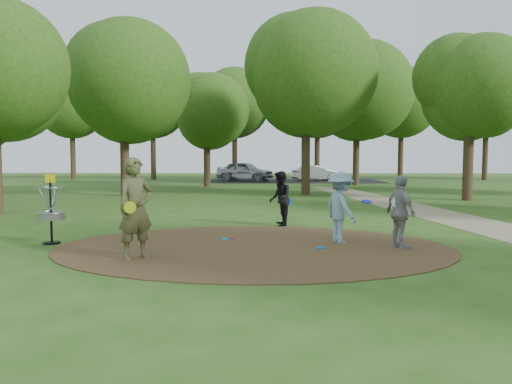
{
  "coord_description": "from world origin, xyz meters",
  "views": [
    {
      "loc": [
        0.45,
        -10.46,
        1.92
      ],
      "look_at": [
        0.0,
        1.2,
        1.1
      ],
      "focal_mm": 35.0,
      "sensor_mm": 36.0,
      "label": 1
    }
  ],
  "objects": [
    {
      "name": "ground",
      "position": [
        0.0,
        0.0,
        0.0
      ],
      "size": [
        100.0,
        100.0,
        0.0
      ],
      "primitive_type": "plane",
      "color": "#2D5119",
      "rests_on": "ground"
    },
    {
      "name": "dirt_clearing",
      "position": [
        0.0,
        0.0,
        0.01
      ],
      "size": [
        8.4,
        8.4,
        0.02
      ],
      "primitive_type": "cylinder",
      "color": "#47301C",
      "rests_on": "ground"
    },
    {
      "name": "parking_lot",
      "position": [
        2.0,
        30.0,
        0.0
      ],
      "size": [
        14.0,
        8.0,
        0.01
      ],
      "primitive_type": "cube",
      "color": "black",
      "rests_on": "ground"
    },
    {
      "name": "player_observer_with_disc",
      "position": [
        -2.15,
        -1.31,
        0.96
      ],
      "size": [
        0.82,
        0.81,
        1.91
      ],
      "color": "brown",
      "rests_on": "ground"
    },
    {
      "name": "player_throwing_with_disc",
      "position": [
        1.91,
        0.64,
        0.8
      ],
      "size": [
        1.19,
        1.18,
        1.6
      ],
      "color": "#81A9C1",
      "rests_on": "ground"
    },
    {
      "name": "player_walking_with_disc",
      "position": [
        0.59,
        3.38,
        0.76
      ],
      "size": [
        0.65,
        0.78,
        1.53
      ],
      "color": "black",
      "rests_on": "ground"
    },
    {
      "name": "player_waiting_with_disc",
      "position": [
        3.06,
        -0.04,
        0.77
      ],
      "size": [
        0.67,
        0.98,
        1.55
      ],
      "color": "#969799",
      "rests_on": "ground"
    },
    {
      "name": "disc_ground_cyan",
      "position": [
        -0.67,
        0.92,
        0.03
      ],
      "size": [
        0.22,
        0.22,
        0.02
      ],
      "primitive_type": "cylinder",
      "color": "#188CC4",
      "rests_on": "dirt_clearing"
    },
    {
      "name": "disc_ground_blue",
      "position": [
        1.41,
        -0.1,
        0.03
      ],
      "size": [
        0.22,
        0.22,
        0.02
      ],
      "primitive_type": "cylinder",
      "color": "blue",
      "rests_on": "dirt_clearing"
    },
    {
      "name": "disc_ground_red",
      "position": [
        -0.57,
        1.04,
        0.03
      ],
      "size": [
        0.22,
        0.22,
        0.02
      ],
      "primitive_type": "cylinder",
      "color": "#B8122B",
      "rests_on": "dirt_clearing"
    },
    {
      "name": "car_left",
      "position": [
        -1.99,
        29.92,
        0.79
      ],
      "size": [
        4.97,
        3.3,
        1.57
      ],
      "primitive_type": "imported",
      "rotation": [
        0.0,
        0.0,
        1.23
      ],
      "color": "#A6A7AE",
      "rests_on": "ground"
    },
    {
      "name": "car_right",
      "position": [
        3.73,
        29.85,
        0.62
      ],
      "size": [
        3.97,
        2.4,
        1.24
      ],
      "primitive_type": "imported",
      "rotation": [
        0.0,
        0.0,
        1.88
      ],
      "color": "#B7B8BF",
      "rests_on": "ground"
    },
    {
      "name": "disc_golf_basket",
      "position": [
        -4.5,
        0.3,
        0.87
      ],
      "size": [
        0.63,
        0.63,
        1.54
      ],
      "color": "black",
      "rests_on": "ground"
    },
    {
      "name": "tree_ring",
      "position": [
        1.88,
        8.57,
        5.3
      ],
      "size": [
        37.28,
        46.21,
        9.57
      ],
      "color": "#332316",
      "rests_on": "ground"
    }
  ]
}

